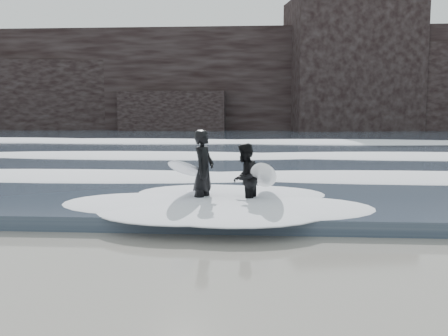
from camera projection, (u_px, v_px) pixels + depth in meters
The scene contains 8 objects.
ground at pixel (242, 297), 6.11m from camera, with size 120.00×120.00×0.00m, color #8A5E45.
sea at pixel (256, 140), 34.83m from camera, with size 90.00×52.00×0.30m, color #323D4E.
headland at pixel (257, 83), 51.10m from camera, with size 70.00×9.00×10.00m, color black.
foam_near at pixel (252, 173), 14.98m from camera, with size 60.00×3.20×0.20m, color white.
foam_mid at pixel (254, 152), 21.92m from camera, with size 60.00×4.00×0.24m, color white.
foam_far at pixel (256, 139), 30.83m from camera, with size 60.00×4.80×0.30m, color white.
surfer_left at pixel (199, 171), 11.17m from camera, with size 1.11×2.31×1.84m.
surfer_right at pixel (248, 178), 11.02m from camera, with size 1.15×2.06×1.55m.
Camera 1 is at (0.19, -5.89, 2.29)m, focal length 40.00 mm.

